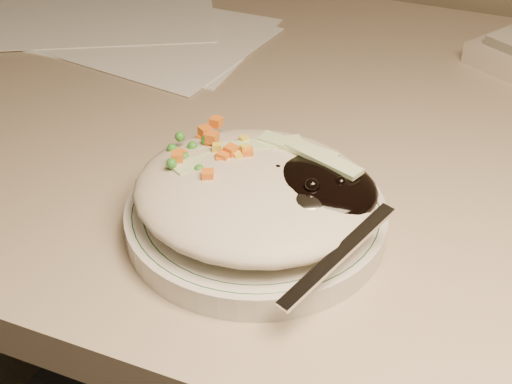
% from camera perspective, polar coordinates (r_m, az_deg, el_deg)
% --- Properties ---
extents(desk, '(1.40, 0.70, 0.74)m').
position_cam_1_polar(desk, '(0.84, 10.45, -7.40)').
color(desk, gray).
rests_on(desk, ground).
extents(plate, '(0.21, 0.21, 0.02)m').
position_cam_1_polar(plate, '(0.58, 0.00, -2.07)').
color(plate, beige).
rests_on(plate, desk).
extents(plate_rim, '(0.20, 0.20, 0.00)m').
position_cam_1_polar(plate_rim, '(0.57, 0.00, -1.29)').
color(plate_rim, '#144723').
rests_on(plate_rim, plate).
extents(meal, '(0.21, 0.19, 0.05)m').
position_cam_1_polar(meal, '(0.56, 0.37, 0.33)').
color(meal, beige).
rests_on(meal, plate).
extents(papers, '(0.43, 0.33, 0.00)m').
position_cam_1_polar(papers, '(0.95, -10.29, 12.92)').
color(papers, white).
rests_on(papers, desk).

